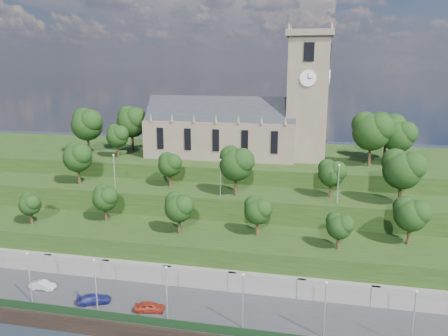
% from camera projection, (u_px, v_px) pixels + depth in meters
% --- Properties ---
extents(promenade, '(160.00, 12.00, 2.00)m').
position_uv_depth(promenade, '(190.00, 313.00, 60.50)').
color(promenade, '#2D2D30').
rests_on(promenade, ground).
extents(fence, '(160.00, 0.10, 1.20)m').
position_uv_depth(fence, '(178.00, 324.00, 54.99)').
color(fence, '#163218').
rests_on(fence, promenade).
extents(retaining_wall, '(160.00, 2.10, 5.00)m').
position_uv_depth(retaining_wall, '(201.00, 282.00, 65.85)').
color(retaining_wall, slate).
rests_on(retaining_wall, ground).
extents(embankment_lower, '(160.00, 12.00, 8.00)m').
position_uv_depth(embankment_lower, '(210.00, 257.00, 71.24)').
color(embankment_lower, '#1D3411').
rests_on(embankment_lower, ground).
extents(embankment_upper, '(160.00, 10.00, 12.00)m').
position_uv_depth(embankment_upper, '(224.00, 222.00, 81.26)').
color(embankment_upper, '#1D3411').
rests_on(embankment_upper, ground).
extents(hilltop, '(160.00, 32.00, 15.00)m').
position_uv_depth(hilltop, '(243.00, 185.00, 100.92)').
color(hilltop, '#1D3411').
rests_on(hilltop, ground).
extents(church, '(38.60, 12.35, 27.60)m').
position_uv_depth(church, '(244.00, 122.00, 93.49)').
color(church, '#6B5C4B').
rests_on(church, hilltop).
extents(trees_lower, '(66.03, 8.32, 7.35)m').
position_uv_depth(trees_lower, '(233.00, 208.00, 68.91)').
color(trees_lower, '#342314').
rests_on(trees_lower, embankment_lower).
extents(trees_upper, '(64.87, 8.31, 9.29)m').
position_uv_depth(trees_upper, '(250.00, 164.00, 76.44)').
color(trees_upper, '#342314').
rests_on(trees_upper, embankment_upper).
extents(trees_hilltop, '(72.87, 15.72, 10.70)m').
position_uv_depth(trees_hilltop, '(249.00, 127.00, 92.23)').
color(trees_hilltop, '#342314').
rests_on(trees_hilltop, hilltop).
extents(lamp_posts_promenade, '(60.36, 0.36, 7.51)m').
position_uv_depth(lamp_posts_promenade, '(167.00, 288.00, 56.34)').
color(lamp_posts_promenade, '#B2B2B7').
rests_on(lamp_posts_promenade, promenade).
extents(lamp_posts_upper, '(40.36, 0.36, 6.65)m').
position_uv_depth(lamp_posts_upper, '(220.00, 174.00, 76.13)').
color(lamp_posts_upper, '#B2B2B7').
rests_on(lamp_posts_upper, embankment_upper).
extents(car_left, '(4.37, 2.41, 1.41)m').
position_uv_depth(car_left, '(150.00, 307.00, 58.82)').
color(car_left, maroon).
rests_on(car_left, promenade).
extents(car_middle, '(3.95, 1.46, 1.29)m').
position_uv_depth(car_middle, '(43.00, 285.00, 64.76)').
color(car_middle, '#A1A0A4').
rests_on(car_middle, promenade).
extents(car_right, '(4.88, 3.55, 1.31)m').
position_uv_depth(car_right, '(94.00, 299.00, 60.89)').
color(car_right, navy).
rests_on(car_right, promenade).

